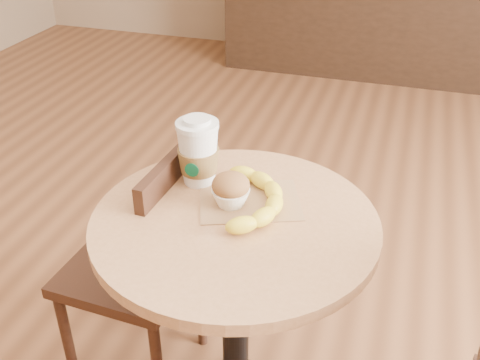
{
  "coord_description": "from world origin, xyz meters",
  "views": [
    {
      "loc": [
        0.24,
        -1.03,
        1.5
      ],
      "look_at": [
        -0.09,
        0.02,
        0.83
      ],
      "focal_mm": 42.0,
      "sensor_mm": 36.0,
      "label": 1
    }
  ],
  "objects_px": {
    "coffee_cup": "(198,154)",
    "cafe_table": "(235,292)",
    "muffin": "(231,190)",
    "chair_left": "(146,262)",
    "banana": "(252,199)"
  },
  "relations": [
    {
      "from": "muffin",
      "to": "cafe_table",
      "type": "bearing_deg",
      "value": -62.36
    },
    {
      "from": "chair_left",
      "to": "banana",
      "type": "relative_size",
      "value": 2.84
    },
    {
      "from": "chair_left",
      "to": "coffee_cup",
      "type": "relative_size",
      "value": 4.63
    },
    {
      "from": "cafe_table",
      "to": "chair_left",
      "type": "bearing_deg",
      "value": 159.09
    },
    {
      "from": "cafe_table",
      "to": "coffee_cup",
      "type": "distance_m",
      "value": 0.36
    },
    {
      "from": "cafe_table",
      "to": "banana",
      "type": "distance_m",
      "value": 0.26
    },
    {
      "from": "cafe_table",
      "to": "banana",
      "type": "xyz_separation_m",
      "value": [
        0.03,
        0.05,
        0.25
      ]
    },
    {
      "from": "chair_left",
      "to": "banana",
      "type": "bearing_deg",
      "value": 82.18
    },
    {
      "from": "banana",
      "to": "muffin",
      "type": "bearing_deg",
      "value": 174.65
    },
    {
      "from": "muffin",
      "to": "banana",
      "type": "relative_size",
      "value": 0.32
    },
    {
      "from": "cafe_table",
      "to": "coffee_cup",
      "type": "bearing_deg",
      "value": 136.67
    },
    {
      "from": "cafe_table",
      "to": "muffin",
      "type": "height_order",
      "value": "muffin"
    },
    {
      "from": "coffee_cup",
      "to": "cafe_table",
      "type": "bearing_deg",
      "value": -45.73
    },
    {
      "from": "cafe_table",
      "to": "muffin",
      "type": "relative_size",
      "value": 8.11
    },
    {
      "from": "cafe_table",
      "to": "banana",
      "type": "height_order",
      "value": "banana"
    }
  ]
}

